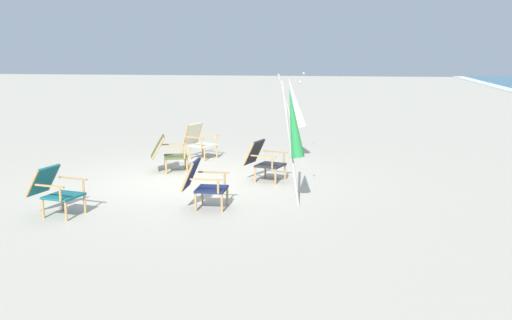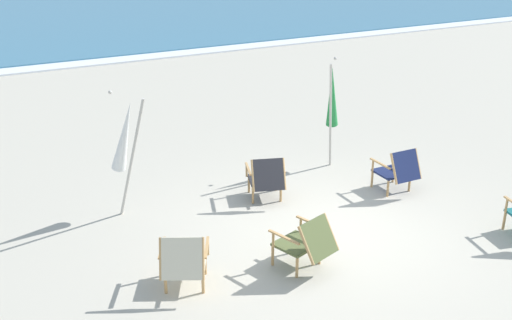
% 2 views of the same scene
% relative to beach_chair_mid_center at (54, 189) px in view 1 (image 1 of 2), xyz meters
% --- Properties ---
extents(ground_plane, '(80.00, 80.00, 0.00)m').
position_rel_beach_chair_mid_center_xyz_m(ground_plane, '(-2.48, 1.58, -0.42)').
color(ground_plane, '#B7AF9E').
extents(beach_chair_mid_center, '(0.74, 0.88, 0.77)m').
position_rel_beach_chair_mid_center_xyz_m(beach_chair_mid_center, '(0.00, 0.00, 0.00)').
color(beach_chair_mid_center, '#196066').
rests_on(beach_chair_mid_center, ground).
extents(beach_chair_front_right, '(0.78, 0.87, 0.80)m').
position_rel_beach_chair_mid_center_xyz_m(beach_chair_front_right, '(-2.83, 2.98, 0.01)').
color(beach_chair_front_right, '#28282D').
rests_on(beach_chair_front_right, ground).
extents(beach_chair_front_left, '(0.78, 0.90, 0.78)m').
position_rel_beach_chair_mid_center_xyz_m(beach_chair_front_left, '(-3.38, 0.89, 0.00)').
color(beach_chair_front_left, '#515B33').
rests_on(beach_chair_front_left, ground).
extents(beach_chair_far_center, '(0.82, 0.86, 0.82)m').
position_rel_beach_chair_mid_center_xyz_m(beach_chair_far_center, '(-4.99, 1.20, 0.01)').
color(beach_chair_far_center, beige).
rests_on(beach_chair_far_center, ground).
extents(beach_chair_back_left, '(0.60, 0.72, 0.80)m').
position_rel_beach_chair_mid_center_xyz_m(beach_chair_back_left, '(-0.70, 2.22, 0.01)').
color(beach_chair_back_left, '#19234C').
rests_on(beach_chair_back_left, ground).
extents(umbrella_furled_white, '(0.49, 0.70, 2.03)m').
position_rel_beach_chair_mid_center_xyz_m(umbrella_furled_white, '(-4.99, 3.46, 0.91)').
color(umbrella_furled_white, '#B7B2A8').
rests_on(umbrella_furled_white, ground).
extents(umbrella_furled_green, '(0.48, 0.48, 2.09)m').
position_rel_beach_chair_mid_center_xyz_m(umbrella_furled_green, '(-1.09, 3.68, 0.94)').
color(umbrella_furled_green, '#B7B2A8').
rests_on(umbrella_furled_green, ground).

